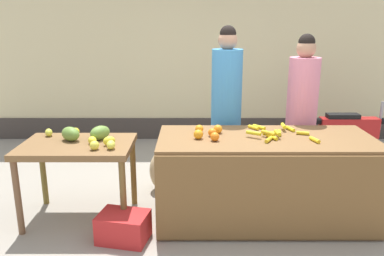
% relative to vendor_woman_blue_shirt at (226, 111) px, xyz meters
% --- Properties ---
extents(ground_plane, '(24.00, 24.00, 0.00)m').
position_rel_vendor_woman_blue_shirt_xyz_m(ground_plane, '(-0.10, -0.69, -0.96)').
color(ground_plane, gray).
extents(market_wall_back, '(7.49, 0.23, 3.21)m').
position_rel_vendor_woman_blue_shirt_xyz_m(market_wall_back, '(-0.10, 2.18, 0.62)').
color(market_wall_back, beige).
rests_on(market_wall_back, ground).
extents(fruit_stall_counter, '(2.08, 0.92, 0.86)m').
position_rel_vendor_woman_blue_shirt_xyz_m(fruit_stall_counter, '(0.33, -0.71, -0.53)').
color(fruit_stall_counter, brown).
rests_on(fruit_stall_counter, ground).
extents(side_table_wooden, '(1.07, 0.73, 0.79)m').
position_rel_vendor_woman_blue_shirt_xyz_m(side_table_wooden, '(-1.51, -0.69, -0.27)').
color(side_table_wooden, brown).
rests_on(side_table_wooden, ground).
extents(banana_bunch_pile, '(0.66, 0.59, 0.07)m').
position_rel_vendor_woman_blue_shirt_xyz_m(banana_bunch_pile, '(0.44, -0.63, -0.08)').
color(banana_bunch_pile, yellow).
rests_on(banana_bunch_pile, fruit_stall_counter).
extents(orange_pile, '(0.29, 0.36, 0.09)m').
position_rel_vendor_woman_blue_shirt_xyz_m(orange_pile, '(-0.23, -0.67, -0.06)').
color(orange_pile, orange).
rests_on(orange_pile, fruit_stall_counter).
extents(mango_papaya_pile, '(0.82, 0.58, 0.14)m').
position_rel_vendor_woman_blue_shirt_xyz_m(mango_papaya_pile, '(-1.42, -0.62, -0.10)').
color(mango_papaya_pile, yellow).
rests_on(mango_papaya_pile, side_table_wooden).
extents(vendor_woman_blue_shirt, '(0.34, 0.34, 1.90)m').
position_rel_vendor_woman_blue_shirt_xyz_m(vendor_woman_blue_shirt, '(0.00, 0.00, 0.00)').
color(vendor_woman_blue_shirt, '#33333D').
rests_on(vendor_woman_blue_shirt, ground).
extents(vendor_woman_pink_shirt, '(0.34, 0.34, 1.81)m').
position_rel_vendor_woman_blue_shirt_xyz_m(vendor_woman_pink_shirt, '(0.85, -0.02, -0.05)').
color(vendor_woman_pink_shirt, '#33333D').
rests_on(vendor_woman_pink_shirt, ground).
extents(parked_motorcycle, '(1.60, 0.18, 0.88)m').
position_rel_vendor_woman_blue_shirt_xyz_m(parked_motorcycle, '(1.80, 0.93, -0.56)').
color(parked_motorcycle, black).
rests_on(parked_motorcycle, ground).
extents(produce_crate, '(0.50, 0.41, 0.26)m').
position_rel_vendor_woman_blue_shirt_xyz_m(produce_crate, '(-1.01, -1.12, -0.83)').
color(produce_crate, red).
rests_on(produce_crate, ground).
extents(produce_sack, '(0.47, 0.47, 0.49)m').
position_rel_vendor_woman_blue_shirt_xyz_m(produce_sack, '(-0.72, 0.00, -0.71)').
color(produce_sack, tan).
rests_on(produce_sack, ground).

